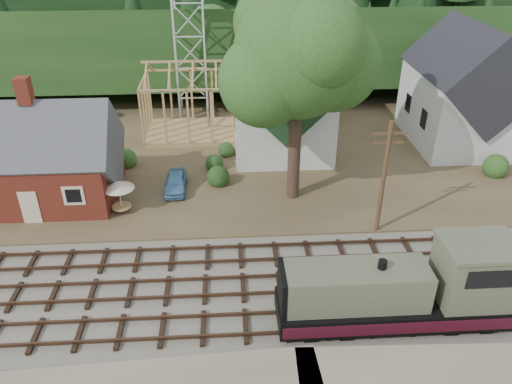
{
  "coord_description": "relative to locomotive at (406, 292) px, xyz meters",
  "views": [
    {
      "loc": [
        -2.72,
        -21.75,
        18.93
      ],
      "look_at": [
        -0.97,
        6.0,
        3.0
      ],
      "focal_mm": 35.0,
      "sensor_mm": 36.0,
      "label": 1
    }
  ],
  "objects": [
    {
      "name": "ground",
      "position": [
        -6.06,
        3.0,
        -2.11
      ],
      "size": [
        140.0,
        140.0,
        0.0
      ],
      "primitive_type": "plane",
      "color": "#384C1E",
      "rests_on": "ground"
    },
    {
      "name": "railroad_bed",
      "position": [
        -6.06,
        3.0,
        -2.03
      ],
      "size": [
        64.0,
        11.0,
        0.16
      ],
      "primitive_type": "cube",
      "color": "#726B5B",
      "rests_on": "ground"
    },
    {
      "name": "village_flat",
      "position": [
        -6.06,
        21.0,
        -1.96
      ],
      "size": [
        64.0,
        26.0,
        0.3
      ],
      "primitive_type": "cube",
      "color": "brown",
      "rests_on": "ground"
    },
    {
      "name": "hillside",
      "position": [
        -6.06,
        45.0,
        -2.11
      ],
      "size": [
        70.0,
        28.96,
        12.74
      ],
      "primitive_type": "cube",
      "rotation": [
        -0.17,
        0.0,
        0.0
      ],
      "color": "#1E3F19",
      "rests_on": "ground"
    },
    {
      "name": "ridge",
      "position": [
        -6.06,
        61.0,
        -2.11
      ],
      "size": [
        80.0,
        20.0,
        12.0
      ],
      "primitive_type": "cube",
      "color": "black",
      "rests_on": "ground"
    },
    {
      "name": "depot",
      "position": [
        -22.06,
        14.0,
        1.1
      ],
      "size": [
        10.8,
        7.41,
        9.0
      ],
      "color": "#5F2315",
      "rests_on": "village_flat"
    },
    {
      "name": "church",
      "position": [
        -4.06,
        22.68,
        3.07
      ],
      "size": [
        8.4,
        15.17,
        13.0
      ],
      "color": "silver",
      "rests_on": "village_flat"
    },
    {
      "name": "farmhouse",
      "position": [
        11.94,
        22.0,
        2.76
      ],
      "size": [
        8.4,
        10.8,
        10.6
      ],
      "color": "silver",
      "rests_on": "village_flat"
    },
    {
      "name": "timber_frame",
      "position": [
        -12.06,
        25.0,
        1.16
      ],
      "size": [
        8.2,
        6.2,
        6.99
      ],
      "color": "tan",
      "rests_on": "village_flat"
    },
    {
      "name": "lattice_tower",
      "position": [
        -12.06,
        31.0,
        7.92
      ],
      "size": [
        3.2,
        3.2,
        12.12
      ],
      "color": "silver",
      "rests_on": "village_flat"
    },
    {
      "name": "big_tree",
      "position": [
        -3.89,
        13.08,
        8.11
      ],
      "size": [
        10.9,
        8.4,
        14.7
      ],
      "color": "#38281E",
      "rests_on": "village_flat"
    },
    {
      "name": "telegraph_pole_near",
      "position": [
        0.94,
        8.2,
        2.14
      ],
      "size": [
        2.2,
        0.28,
        8.0
      ],
      "color": "#4C331E",
      "rests_on": "ground"
    },
    {
      "name": "locomotive",
      "position": [
        0.0,
        0.0,
        0.0
      ],
      "size": [
        11.89,
        2.97,
        4.76
      ],
      "color": "black",
      "rests_on": "railroad_bed"
    },
    {
      "name": "car_blue",
      "position": [
        -12.73,
        14.45,
        -1.15
      ],
      "size": [
        1.57,
        3.88,
        1.32
      ],
      "primitive_type": "imported",
      "rotation": [
        0.0,
        0.0,
        -0.0
      ],
      "color": "#609ECE",
      "rests_on": "village_flat"
    },
    {
      "name": "car_green",
      "position": [
        -24.3,
        12.39,
        -1.27
      ],
      "size": [
        3.36,
        1.4,
        1.08
      ],
      "primitive_type": "imported",
      "rotation": [
        0.0,
        0.0,
        1.65
      ],
      "color": "gray",
      "rests_on": "village_flat"
    },
    {
      "name": "patio_set",
      "position": [
        -16.29,
        11.54,
        0.2
      ],
      "size": [
        2.12,
        2.12,
        2.36
      ],
      "color": "silver",
      "rests_on": "village_flat"
    }
  ]
}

